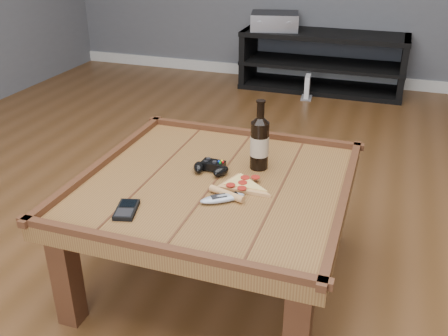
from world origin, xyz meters
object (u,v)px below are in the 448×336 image
(media_console, at_px, (322,62))
(beer_bottle, at_px, (260,142))
(coffee_table, at_px, (215,195))
(av_receiver, at_px, (275,21))
(game_console, at_px, (307,88))
(smartphone, at_px, (126,210))
(game_controller, at_px, (211,167))
(remote_control, at_px, (222,198))
(pizza_slice, at_px, (240,186))

(media_console, xyz_separation_m, beer_bottle, (0.13, -2.58, 0.32))
(beer_bottle, bearing_deg, media_console, 92.80)
(coffee_table, distance_m, av_receiver, 2.79)
(coffee_table, height_order, beer_bottle, beer_bottle)
(game_console, bearing_deg, coffee_table, -93.97)
(media_console, bearing_deg, smartphone, -93.98)
(beer_bottle, bearing_deg, coffee_table, -127.03)
(game_controller, xyz_separation_m, smartphone, (-0.17, -0.38, -0.01))
(av_receiver, xyz_separation_m, game_console, (0.37, -0.28, -0.48))
(media_console, bearing_deg, remote_control, -88.50)
(pizza_slice, bearing_deg, av_receiver, 120.20)
(coffee_table, height_order, smartphone, coffee_table)
(game_controller, bearing_deg, media_console, 92.47)
(media_console, xyz_separation_m, game_console, (-0.07, -0.29, -0.16))
(beer_bottle, height_order, pizza_slice, beer_bottle)
(media_console, height_order, game_console, media_console)
(coffee_table, xyz_separation_m, av_receiver, (-0.44, 2.74, 0.18))
(game_console, bearing_deg, media_console, 71.16)
(media_console, distance_m, game_controller, 2.69)
(remote_control, bearing_deg, smartphone, -95.71)
(game_console, bearing_deg, game_controller, -94.94)
(smartphone, height_order, game_console, smartphone)
(coffee_table, relative_size, game_console, 5.23)
(remote_control, distance_m, av_receiver, 2.93)
(remote_control, bearing_deg, av_receiver, 153.05)
(beer_bottle, height_order, game_console, beer_bottle)
(beer_bottle, xyz_separation_m, av_receiver, (-0.56, 2.58, 0.01))
(media_console, bearing_deg, game_console, -103.29)
(av_receiver, bearing_deg, coffee_table, -93.43)
(coffee_table, height_order, pizza_slice, pizza_slice)
(coffee_table, relative_size, pizza_slice, 3.43)
(game_controller, height_order, av_receiver, av_receiver)
(beer_bottle, height_order, game_controller, beer_bottle)
(coffee_table, xyz_separation_m, smartphone, (-0.21, -0.31, 0.07))
(media_console, distance_m, game_console, 0.33)
(smartphone, relative_size, game_console, 0.71)
(smartphone, relative_size, av_receiver, 0.30)
(smartphone, distance_m, game_console, 2.80)
(av_receiver, bearing_deg, remote_control, -92.39)
(beer_bottle, xyz_separation_m, game_controller, (-0.17, -0.10, -0.09))
(pizza_slice, bearing_deg, media_console, 111.27)
(beer_bottle, distance_m, pizza_slice, 0.22)
(smartphone, bearing_deg, remote_control, 16.27)
(media_console, height_order, remote_control, media_console)
(game_console, bearing_deg, pizza_slice, -91.50)
(coffee_table, bearing_deg, beer_bottle, 52.97)
(coffee_table, xyz_separation_m, game_console, (-0.07, 2.46, -0.30))
(media_console, xyz_separation_m, pizza_slice, (0.11, -2.77, 0.21))
(smartphone, height_order, av_receiver, av_receiver)
(game_controller, bearing_deg, smartphone, -110.87)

